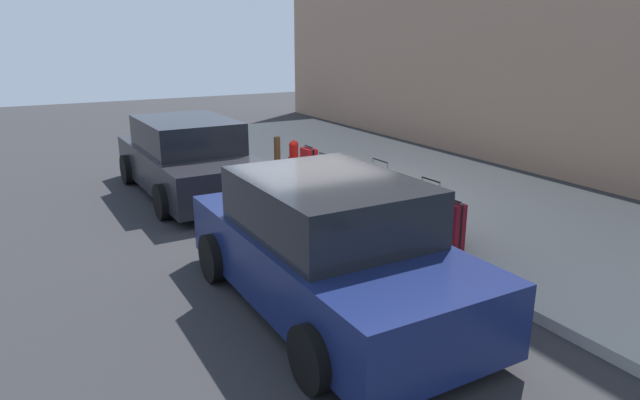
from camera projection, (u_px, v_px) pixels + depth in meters
name	position (u px, v px, depth m)	size (l,w,h in m)	color
ground_plane	(308.00, 201.00, 10.83)	(40.00, 40.00, 0.00)	#28282B
sidewalk_curb	(410.00, 182.00, 11.98)	(18.00, 5.00, 0.14)	#9E9B93
suitcase_maroon_0	(451.00, 226.00, 7.96)	(0.41, 0.20, 0.76)	maroon
suitcase_silver_1	(429.00, 216.00, 8.36)	(0.46, 0.24, 0.94)	#9EA0A8
suitcase_red_2	(409.00, 213.00, 8.78)	(0.37, 0.20, 0.85)	red
suitcase_navy_3	(394.00, 206.00, 9.14)	(0.37, 0.27, 0.62)	navy
suitcase_olive_4	(379.00, 193.00, 9.53)	(0.49, 0.22, 0.97)	#59601E
suitcase_black_5	(359.00, 190.00, 9.98)	(0.49, 0.27, 0.67)	black
suitcase_teal_6	(347.00, 184.00, 10.44)	(0.43, 0.24, 0.65)	#0F606B
suitcase_maroon_7	(334.00, 179.00, 10.81)	(0.37, 0.22, 0.63)	maroon
suitcase_silver_8	(324.00, 176.00, 11.19)	(0.38, 0.21, 0.72)	#9EA0A8
suitcase_red_9	(309.00, 166.00, 11.48)	(0.39, 0.22, 0.81)	red
fire_hydrant	(294.00, 157.00, 12.17)	(0.39, 0.21, 0.79)	red
bollard_post	(277.00, 154.00, 12.56)	(0.15, 0.15, 0.79)	brown
parked_car_navy_0	(328.00, 248.00, 6.45)	(4.37, 2.12, 1.58)	#141E4C
parked_car_charcoal_1	(188.00, 159.00, 11.22)	(4.61, 2.14, 1.53)	black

